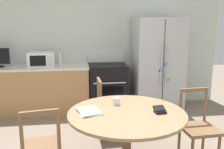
% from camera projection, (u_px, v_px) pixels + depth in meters
% --- Properties ---
extents(back_wall, '(5.20, 0.10, 2.60)m').
position_uv_depth(back_wall, '(95.00, 43.00, 5.10)').
color(back_wall, silver).
rests_on(back_wall, ground_plane).
extents(kitchen_counter, '(2.06, 0.64, 0.90)m').
position_uv_depth(kitchen_counter, '(35.00, 90.00, 4.78)').
color(kitchen_counter, '#AD7F4C').
rests_on(kitchen_counter, ground_plane).
extents(refrigerator, '(0.91, 0.79, 1.81)m').
position_uv_depth(refrigerator, '(157.00, 65.00, 4.90)').
color(refrigerator, '#B2B5BA').
rests_on(refrigerator, ground_plane).
extents(oven_range, '(0.71, 0.68, 1.08)m').
position_uv_depth(oven_range, '(108.00, 87.00, 4.93)').
color(oven_range, black).
rests_on(oven_range, ground_plane).
extents(microwave, '(0.48, 0.35, 0.27)m').
position_uv_depth(microwave, '(42.00, 59.00, 4.67)').
color(microwave, white).
rests_on(microwave, kitchen_counter).
extents(counter_bottle, '(0.07, 0.07, 0.31)m').
position_uv_depth(counter_bottle, '(60.00, 60.00, 4.76)').
color(counter_bottle, silver).
rests_on(counter_bottle, kitchen_counter).
extents(dining_table, '(1.32, 1.32, 0.74)m').
position_uv_depth(dining_table, '(127.00, 122.00, 2.81)').
color(dining_table, '#997551').
rests_on(dining_table, ground_plane).
extents(dining_chair_right, '(0.44, 0.44, 0.90)m').
position_uv_depth(dining_chair_right, '(198.00, 128.00, 3.10)').
color(dining_chair_right, brown).
rests_on(dining_chair_right, ground_plane).
extents(dining_chair_left, '(0.48, 0.48, 0.90)m').
position_uv_depth(dining_chair_left, '(41.00, 148.00, 2.60)').
color(dining_chair_left, brown).
rests_on(dining_chair_left, ground_plane).
extents(dining_chair_far, '(0.43, 0.43, 0.90)m').
position_uv_depth(dining_chair_far, '(110.00, 109.00, 3.75)').
color(dining_chair_far, brown).
rests_on(dining_chair_far, ground_plane).
extents(candle_glass, '(0.09, 0.09, 0.09)m').
position_uv_depth(candle_glass, '(117.00, 102.00, 3.02)').
color(candle_glass, silver).
rests_on(candle_glass, dining_table).
extents(wallet, '(0.13, 0.14, 0.07)m').
position_uv_depth(wallet, '(160.00, 110.00, 2.76)').
color(wallet, black).
rests_on(wallet, dining_table).
extents(mail_stack, '(0.30, 0.35, 0.02)m').
position_uv_depth(mail_stack, '(89.00, 111.00, 2.77)').
color(mail_stack, white).
rests_on(mail_stack, dining_table).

